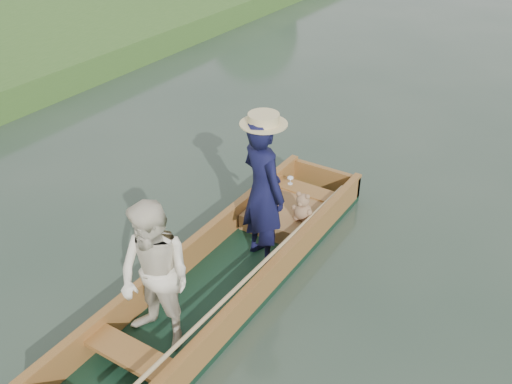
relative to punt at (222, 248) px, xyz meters
The scene contains 2 objects.
ground 0.63m from the punt, 99.25° to the left, with size 120.00×120.00×0.00m, color #283D30.
punt is the anchor object (origin of this frame).
Camera 1 is at (3.01, -4.16, 4.40)m, focal length 40.00 mm.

